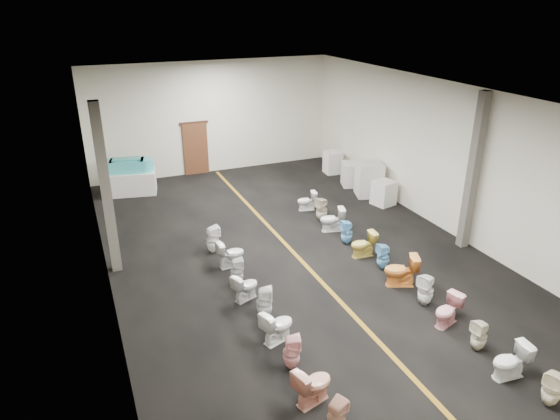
{
  "coord_description": "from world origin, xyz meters",
  "views": [
    {
      "loc": [
        -5.27,
        -11.48,
        6.7
      ],
      "look_at": [
        -0.0,
        1.0,
        0.93
      ],
      "focal_mm": 32.0,
      "sensor_mm": 36.0,
      "label": 1
    }
  ],
  "objects_px": {
    "appliance_crate_b": "(369,179)",
    "toilet_right_6": "(383,257)",
    "toilet_right_3": "(448,311)",
    "toilet_right_10": "(322,209)",
    "toilet_right_8": "(347,232)",
    "toilet_left_7": "(237,271)",
    "appliance_crate_a": "(384,193)",
    "appliance_crate_c": "(353,174)",
    "toilet_right_7": "(363,244)",
    "toilet_left_9": "(213,239)",
    "toilet_left_4": "(277,326)",
    "toilet_right_9": "(332,220)",
    "toilet_left_8": "(231,254)",
    "toilet_right_11": "(307,201)",
    "toilet_right_4": "(426,290)",
    "toilet_right_0": "(552,388)",
    "toilet_left_5": "(264,302)",
    "toilet_left_3": "(291,352)",
    "toilet_left_2": "(313,385)",
    "toilet_left_6": "(245,287)",
    "toilet_right_2": "(479,335)",
    "toilet_left_1": "(336,418)",
    "toilet_right_1": "(511,362)",
    "appliance_crate_d": "(333,162)",
    "toilet_right_5": "(401,271)",
    "display_table": "(129,183)",
    "bathtub": "(127,166)"
  },
  "relations": [
    {
      "from": "appliance_crate_d",
      "to": "toilet_right_4",
      "type": "height_order",
      "value": "appliance_crate_d"
    },
    {
      "from": "appliance_crate_c",
      "to": "toilet_right_3",
      "type": "relative_size",
      "value": 1.25
    },
    {
      "from": "toilet_left_1",
      "to": "toilet_right_5",
      "type": "xyz_separation_m",
      "value": [
        3.75,
        3.49,
        0.08
      ]
    },
    {
      "from": "toilet_left_4",
      "to": "toilet_left_5",
      "type": "height_order",
      "value": "toilet_left_5"
    },
    {
      "from": "toilet_right_7",
      "to": "toilet_right_11",
      "type": "distance_m",
      "value": 3.62
    },
    {
      "from": "toilet_left_1",
      "to": "toilet_right_4",
      "type": "height_order",
      "value": "toilet_right_4"
    },
    {
      "from": "appliance_crate_b",
      "to": "toilet_right_4",
      "type": "distance_m",
      "value": 7.15
    },
    {
      "from": "toilet_right_2",
      "to": "appliance_crate_c",
      "type": "bearing_deg",
      "value": 156.88
    },
    {
      "from": "toilet_right_0",
      "to": "toilet_right_6",
      "type": "distance_m",
      "value": 5.28
    },
    {
      "from": "bathtub",
      "to": "toilet_left_6",
      "type": "relative_size",
      "value": 2.67
    },
    {
      "from": "toilet_right_4",
      "to": "toilet_left_6",
      "type": "bearing_deg",
      "value": -137.24
    },
    {
      "from": "appliance_crate_d",
      "to": "toilet_right_6",
      "type": "distance_m",
      "value": 8.01
    },
    {
      "from": "toilet_left_3",
      "to": "toilet_right_0",
      "type": "xyz_separation_m",
      "value": [
        3.84,
        -2.68,
        -0.0
      ]
    },
    {
      "from": "toilet_right_2",
      "to": "toilet_right_7",
      "type": "bearing_deg",
      "value": 172.88
    },
    {
      "from": "toilet_right_4",
      "to": "toilet_left_1",
      "type": "bearing_deg",
      "value": -77.15
    },
    {
      "from": "toilet_right_3",
      "to": "toilet_right_10",
      "type": "distance_m",
      "value": 6.09
    },
    {
      "from": "toilet_right_8",
      "to": "toilet_right_10",
      "type": "bearing_deg",
      "value": -176.61
    },
    {
      "from": "toilet_left_7",
      "to": "toilet_right_11",
      "type": "bearing_deg",
      "value": -33.84
    },
    {
      "from": "appliance_crate_b",
      "to": "toilet_left_9",
      "type": "distance_m",
      "value": 6.85
    },
    {
      "from": "toilet_left_4",
      "to": "toilet_right_9",
      "type": "relative_size",
      "value": 0.99
    },
    {
      "from": "appliance_crate_c",
      "to": "appliance_crate_b",
      "type": "bearing_deg",
      "value": -90.0
    },
    {
      "from": "appliance_crate_a",
      "to": "appliance_crate_c",
      "type": "xyz_separation_m",
      "value": [
        0.0,
        2.12,
        0.02
      ]
    },
    {
      "from": "toilet_right_2",
      "to": "appliance_crate_d",
      "type": "bearing_deg",
      "value": 159.04
    },
    {
      "from": "appliance_crate_b",
      "to": "toilet_left_6",
      "type": "height_order",
      "value": "appliance_crate_b"
    },
    {
      "from": "toilet_left_7",
      "to": "toilet_right_5",
      "type": "height_order",
      "value": "toilet_right_5"
    },
    {
      "from": "toilet_left_2",
      "to": "toilet_left_9",
      "type": "height_order",
      "value": "toilet_left_9"
    },
    {
      "from": "toilet_right_0",
      "to": "toilet_right_2",
      "type": "height_order",
      "value": "toilet_right_0"
    },
    {
      "from": "toilet_right_1",
      "to": "toilet_right_3",
      "type": "relative_size",
      "value": 1.02
    },
    {
      "from": "toilet_left_2",
      "to": "toilet_right_6",
      "type": "bearing_deg",
      "value": -63.14
    },
    {
      "from": "toilet_right_0",
      "to": "toilet_left_9",
      "type": "bearing_deg",
      "value": -174.83
    },
    {
      "from": "toilet_right_7",
      "to": "toilet_right_9",
      "type": "relative_size",
      "value": 0.96
    },
    {
      "from": "toilet_left_7",
      "to": "toilet_right_0",
      "type": "bearing_deg",
      "value": -136.11
    },
    {
      "from": "display_table",
      "to": "appliance_crate_c",
      "type": "relative_size",
      "value": 2.12
    },
    {
      "from": "toilet_left_7",
      "to": "toilet_left_8",
      "type": "xyz_separation_m",
      "value": [
        0.12,
        0.9,
        0.02
      ]
    },
    {
      "from": "toilet_right_6",
      "to": "toilet_right_10",
      "type": "relative_size",
      "value": 0.91
    },
    {
      "from": "toilet_right_7",
      "to": "appliance_crate_b",
      "type": "bearing_deg",
      "value": 150.63
    },
    {
      "from": "appliance_crate_a",
      "to": "toilet_left_3",
      "type": "relative_size",
      "value": 1.17
    },
    {
      "from": "toilet_left_2",
      "to": "toilet_left_6",
      "type": "relative_size",
      "value": 1.11
    },
    {
      "from": "appliance_crate_b",
      "to": "toilet_right_6",
      "type": "height_order",
      "value": "appliance_crate_b"
    },
    {
      "from": "toilet_right_4",
      "to": "toilet_right_7",
      "type": "distance_m",
      "value": 2.64
    },
    {
      "from": "toilet_left_9",
      "to": "toilet_left_8",
      "type": "bearing_deg",
      "value": -173.19
    },
    {
      "from": "appliance_crate_b",
      "to": "toilet_right_4",
      "type": "xyz_separation_m",
      "value": [
        -2.63,
        -6.65,
        -0.21
      ]
    },
    {
      "from": "toilet_right_7",
      "to": "toilet_right_8",
      "type": "height_order",
      "value": "toilet_right_8"
    },
    {
      "from": "toilet_left_5",
      "to": "toilet_right_4",
      "type": "xyz_separation_m",
      "value": [
        3.67,
        -1.0,
        0.02
      ]
    },
    {
      "from": "toilet_left_5",
      "to": "toilet_right_3",
      "type": "bearing_deg",
      "value": -96.0
    },
    {
      "from": "appliance_crate_b",
      "to": "appliance_crate_c",
      "type": "distance_m",
      "value": 1.16
    },
    {
      "from": "appliance_crate_d",
      "to": "toilet_right_8",
      "type": "relative_size",
      "value": 1.24
    },
    {
      "from": "appliance_crate_a",
      "to": "appliance_crate_c",
      "type": "bearing_deg",
      "value": 90.0
    },
    {
      "from": "appliance_crate_b",
      "to": "toilet_left_7",
      "type": "xyz_separation_m",
      "value": [
        -6.4,
        -4.01,
        -0.26
      ]
    },
    {
      "from": "toilet_right_0",
      "to": "toilet_right_10",
      "type": "height_order",
      "value": "toilet_right_10"
    }
  ]
}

